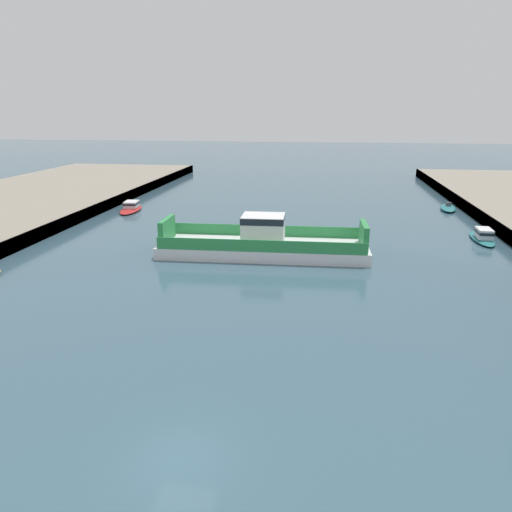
{
  "coord_description": "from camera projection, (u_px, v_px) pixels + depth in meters",
  "views": [
    {
      "loc": [
        5.23,
        -15.22,
        13.21
      ],
      "look_at": [
        0.0,
        21.26,
        2.0
      ],
      "focal_mm": 33.66,
      "sensor_mm": 36.0,
      "label": 1
    }
  ],
  "objects": [
    {
      "name": "ground_plane",
      "position": [
        180.0,
        459.0,
        18.97
      ],
      "size": [
        400.0,
        400.0,
        0.0
      ],
      "primitive_type": "plane",
      "color": "#385666"
    },
    {
      "name": "moored_boat_near_left",
      "position": [
        483.0,
        236.0,
        50.55
      ],
      "size": [
        2.27,
        6.77,
        1.39
      ],
      "color": "#237075",
      "rests_on": "ground"
    },
    {
      "name": "moored_boat_mid_right",
      "position": [
        131.0,
        207.0,
        65.8
      ],
      "size": [
        3.21,
        7.05,
        1.27
      ],
      "color": "red",
      "rests_on": "ground"
    },
    {
      "name": "moored_boat_near_right",
      "position": [
        448.0,
        208.0,
        66.32
      ],
      "size": [
        2.77,
        5.82,
        1.05
      ],
      "color": "#237075",
      "rests_on": "ground"
    },
    {
      "name": "chain_ferry",
      "position": [
        263.0,
        243.0,
        45.53
      ],
      "size": [
        19.85,
        6.52,
        3.84
      ],
      "color": "silver",
      "rests_on": "ground"
    }
  ]
}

